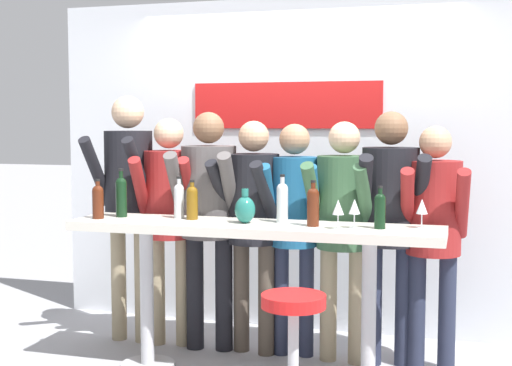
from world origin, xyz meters
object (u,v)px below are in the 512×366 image
(wine_bottle_2, at_px, (313,205))
(wine_bottle_0, at_px, (192,201))
(person_center_right, at_px, (294,212))
(tasting_table, at_px, (253,250))
(person_left, at_px, (169,206))
(person_right, at_px, (343,215))
(bar_stool, at_px, (293,338))
(decorative_vase, at_px, (245,209))
(wine_bottle_6, at_px, (179,199))
(person_center, at_px, (253,211))
(person_far_right, at_px, (390,210))
(wine_glass_2, at_px, (422,207))
(person_far_left, at_px, (128,189))
(wine_bottle_3, at_px, (282,201))
(wine_bottle_4, at_px, (98,200))
(wine_glass_0, at_px, (338,208))
(person_center_left, at_px, (209,205))
(wine_glass_1, at_px, (354,208))
(person_rightmost, at_px, (434,221))
(wine_bottle_5, at_px, (121,195))
(wine_bottle_1, at_px, (380,209))

(wine_bottle_2, bearing_deg, wine_bottle_0, 174.52)
(person_center_right, bearing_deg, tasting_table, -111.41)
(person_left, relative_size, person_right, 1.01)
(bar_stool, relative_size, decorative_vase, 3.22)
(person_center_right, bearing_deg, person_left, 176.21)
(wine_bottle_6, bearing_deg, person_center, 43.72)
(person_far_right, height_order, wine_glass_2, person_far_right)
(person_far_left, height_order, wine_bottle_0, person_far_left)
(wine_bottle_3, bearing_deg, wine_glass_2, 0.59)
(person_right, distance_m, wine_glass_2, 0.66)
(bar_stool, xyz_separation_m, wine_bottle_3, (-0.24, 0.68, 0.67))
(person_right, height_order, wine_bottle_6, person_right)
(wine_bottle_2, height_order, wine_bottle_4, wine_bottle_2)
(person_far_left, height_order, wine_bottle_3, person_far_left)
(wine_bottle_4, bearing_deg, person_right, 19.01)
(person_far_right, distance_m, wine_glass_2, 0.46)
(person_center, distance_m, wine_glass_0, 0.90)
(person_far_left, height_order, person_far_right, person_far_left)
(person_center_left, height_order, wine_bottle_3, person_center_left)
(decorative_vase, bearing_deg, wine_bottle_3, 22.30)
(wine_glass_1, distance_m, decorative_vase, 0.70)
(person_far_left, xyz_separation_m, wine_bottle_6, (0.57, -0.40, -0.02))
(wine_bottle_4, bearing_deg, person_far_right, 16.85)
(person_left, relative_size, person_center, 1.01)
(person_rightmost, relative_size, wine_bottle_6, 5.78)
(wine_bottle_6, bearing_deg, wine_glass_0, -9.10)
(wine_bottle_4, bearing_deg, wine_bottle_0, 12.70)
(person_right, bearing_deg, tasting_table, -133.57)
(person_left, bearing_deg, tasting_table, -41.64)
(bar_stool, distance_m, person_center_left, 1.48)
(tasting_table, relative_size, person_center_left, 1.39)
(person_rightmost, bearing_deg, wine_bottle_5, -171.38)
(person_far_left, height_order, person_rightmost, person_far_left)
(wine_bottle_1, bearing_deg, person_right, 123.12)
(wine_bottle_4, xyz_separation_m, wine_glass_2, (2.08, 0.17, 0.00))
(person_far_right, bearing_deg, wine_bottle_2, -140.47)
(person_right, xyz_separation_m, wine_bottle_5, (-1.44, -0.41, 0.13))
(person_center_right, xyz_separation_m, person_far_right, (0.66, -0.01, 0.04))
(person_left, bearing_deg, wine_glass_1, -29.32)
(person_rightmost, xyz_separation_m, wine_glass_2, (-0.06, -0.38, 0.13))
(bar_stool, distance_m, person_left, 1.70)
(person_far_left, relative_size, person_far_right, 1.07)
(wine_bottle_2, bearing_deg, wine_glass_0, -22.36)
(wine_bottle_1, relative_size, decorative_vase, 1.17)
(bar_stool, relative_size, wine_glass_2, 4.01)
(person_left, bearing_deg, person_far_left, 169.32)
(bar_stool, distance_m, person_far_left, 1.98)
(person_far_left, bearing_deg, wine_bottle_2, -17.66)
(person_center, height_order, wine_bottle_4, person_center)
(person_rightmost, xyz_separation_m, wine_bottle_3, (-0.92, -0.39, 0.14))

